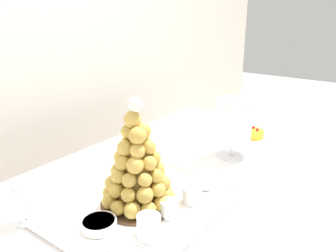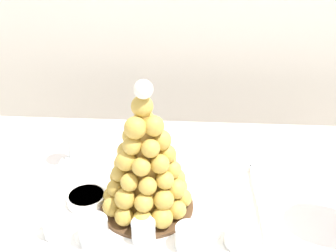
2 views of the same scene
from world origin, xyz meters
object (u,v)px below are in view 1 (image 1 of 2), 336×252
object	(u,v)px
dessert_cup_centre	(169,209)
creme_brulee_ramekin	(99,224)
macaron_goblet	(233,121)
fruit_tart_plate	(253,135)
croquembouche	(137,166)
dessert_cup_right	(206,180)
dessert_cup_mid_left	(149,227)
wine_glass	(22,191)
dessert_cup_left	(119,244)
serving_tray	(146,206)
dessert_cup_mid_right	(192,195)

from	to	relation	value
dessert_cup_centre	creme_brulee_ramekin	world-z (taller)	dessert_cup_centre
macaron_goblet	fruit_tart_plate	size ratio (longest dim) A/B	1.35
croquembouche	dessert_cup_right	size ratio (longest dim) A/B	5.12
dessert_cup_mid_left	wine_glass	bearing A→B (deg)	114.74
dessert_cup_mid_left	fruit_tart_plate	bearing A→B (deg)	5.14
creme_brulee_ramekin	wine_glass	size ratio (longest dim) A/B	0.69
dessert_cup_centre	dessert_cup_right	world-z (taller)	dessert_cup_centre
creme_brulee_ramekin	fruit_tart_plate	xyz separation A→B (m)	(0.88, -0.05, -0.01)
fruit_tart_plate	dessert_cup_left	bearing A→B (deg)	-176.47
serving_tray	macaron_goblet	distance (m)	0.51
serving_tray	dessert_cup_mid_right	world-z (taller)	dessert_cup_mid_right
dessert_cup_centre	serving_tray	bearing A→B (deg)	89.59
dessert_cup_mid_left	fruit_tart_plate	world-z (taller)	dessert_cup_mid_left
dessert_cup_centre	dessert_cup_right	distance (m)	0.20
macaron_goblet	wine_glass	size ratio (longest dim) A/B	1.74
macaron_goblet	fruit_tart_plate	xyz separation A→B (m)	(0.23, 0.01, -0.13)
dessert_cup_mid_left	dessert_cup_mid_right	size ratio (longest dim) A/B	1.06
dessert_cup_left	dessert_cup_mid_left	world-z (taller)	dessert_cup_mid_left
dessert_cup_left	dessert_cup_right	size ratio (longest dim) A/B	0.89
dessert_cup_left	wine_glass	size ratio (longest dim) A/B	0.41
serving_tray	macaron_goblet	bearing A→B (deg)	-3.75
croquembouche	creme_brulee_ramekin	bearing A→B (deg)	177.32
dessert_cup_centre	macaron_goblet	bearing A→B (deg)	6.23
wine_glass	dessert_cup_right	bearing A→B (deg)	-33.30
serving_tray	croquembouche	world-z (taller)	croquembouche
croquembouche	dessert_cup_mid_right	size ratio (longest dim) A/B	5.57
croquembouche	dessert_cup_right	xyz separation A→B (m)	(0.21, -0.11, -0.10)
serving_tray	dessert_cup_mid_right	size ratio (longest dim) A/B	9.13
dessert_cup_mid_left	dessert_cup_left	bearing A→B (deg)	168.37
dessert_cup_left	dessert_cup_centre	bearing A→B (deg)	-1.62
dessert_cup_mid_left	creme_brulee_ramekin	xyz separation A→B (m)	(-0.05, 0.13, -0.01)
serving_tray	croquembouche	size ratio (longest dim) A/B	1.64
dessert_cup_mid_left	dessert_cup_centre	world-z (taller)	dessert_cup_mid_left
dessert_cup_mid_right	macaron_goblet	size ratio (longest dim) A/B	0.24
croquembouche	dessert_cup_left	world-z (taller)	croquembouche
dessert_cup_left	macaron_goblet	world-z (taller)	macaron_goblet
dessert_cup_left	wine_glass	bearing A→B (deg)	100.88
serving_tray	fruit_tart_plate	size ratio (longest dim) A/B	3.02
dessert_cup_mid_left	dessert_cup_centre	distance (m)	0.10
dessert_cup_mid_left	macaron_goblet	world-z (taller)	macaron_goblet
serving_tray	creme_brulee_ramekin	distance (m)	0.16
dessert_cup_left	creme_brulee_ramekin	bearing A→B (deg)	71.39
dessert_cup_mid_left	dessert_cup_right	world-z (taller)	dessert_cup_mid_left
serving_tray	dessert_cup_mid_right	distance (m)	0.14
croquembouche	dessert_cup_right	distance (m)	0.26
dessert_cup_mid_left	macaron_goblet	bearing A→B (deg)	6.36
dessert_cup_left	dessert_cup_right	distance (m)	0.39
croquembouche	dessert_cup_left	distance (m)	0.24
croquembouche	fruit_tart_plate	bearing A→B (deg)	-3.74
croquembouche	serving_tray	bearing A→B (deg)	-78.13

